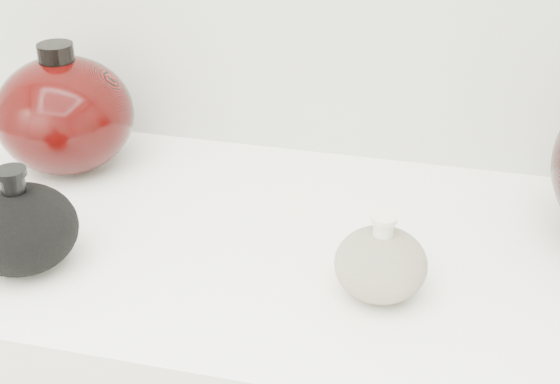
# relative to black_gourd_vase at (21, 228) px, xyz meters

# --- Properties ---
(black_gourd_vase) EXTENTS (0.14, 0.14, 0.13)m
(black_gourd_vase) POSITION_rel_black_gourd_vase_xyz_m (0.00, 0.00, 0.00)
(black_gourd_vase) COLOR black
(black_gourd_vase) RESTS_ON display_counter
(cream_gourd_vase) EXTENTS (0.12, 0.12, 0.10)m
(cream_gourd_vase) POSITION_rel_black_gourd_vase_xyz_m (0.41, 0.04, -0.01)
(cream_gourd_vase) COLOR #C5B198
(cream_gourd_vase) RESTS_ON display_counter
(left_round_pot) EXTENTS (0.25, 0.25, 0.18)m
(left_round_pot) POSITION_rel_black_gourd_vase_xyz_m (-0.07, 0.24, 0.03)
(left_round_pot) COLOR black
(left_round_pot) RESTS_ON display_counter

